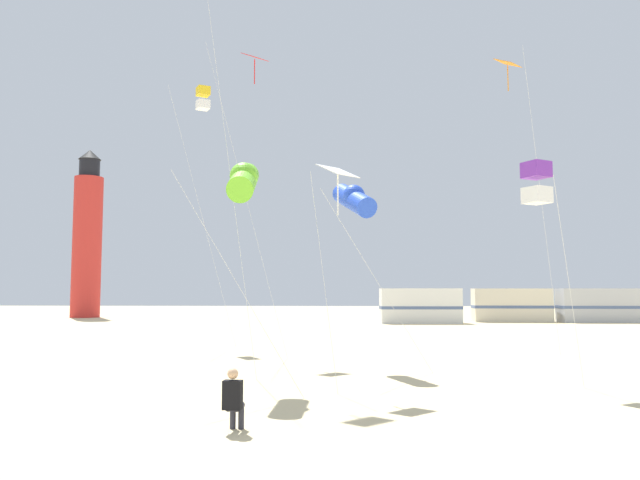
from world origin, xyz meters
name	(u,v)px	position (x,y,z in m)	size (l,w,h in m)	color
kite_flyer_standing	(234,398)	(0.20, 4.42, 0.61)	(0.36, 0.52, 1.16)	black
kite_box_violet	(537,183)	(7.46, 9.80, 5.51)	(1.53, 1.53, 6.08)	silver
kite_diamond_white	(337,178)	(2.03, 9.28, 5.59)	(1.36, 1.36, 5.98)	silver
kite_tube_blue	(354,199)	(2.53, 13.75, 5.70)	(3.49, 3.74, 6.40)	silver
kite_box_gold	(203,99)	(-4.92, 22.77, 12.21)	(3.22, 2.44, 12.82)	silver
kite_diamond_orange	(510,76)	(9.13, 18.17, 11.49)	(2.44, 2.44, 12.29)	silver
kite_tube_lime	(244,180)	(-0.53, 9.46, 5.58)	(3.28, 3.05, 6.28)	silver
kite_diamond_scarlet	(254,71)	(-1.66, 18.34, 11.98)	(3.42, 2.37, 12.84)	silver
lighthouse_distant	(87,238)	(-23.59, 52.60, 7.84)	(2.80, 2.80, 16.80)	red
rv_van_white	(420,306)	(8.19, 42.93, 1.39)	(6.52, 2.57, 2.80)	white
rv_van_cream	(511,305)	(16.24, 45.82, 1.39)	(6.53, 2.61, 2.80)	beige
rv_van_silver	(599,305)	(23.24, 45.13, 1.39)	(6.45, 2.36, 2.80)	#B7BABF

